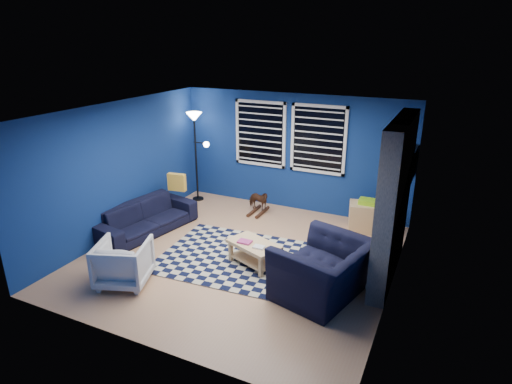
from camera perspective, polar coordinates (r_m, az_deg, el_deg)
floor at (r=7.47m, az=-2.14°, el=-8.61°), size 5.00×5.00×0.00m
ceiling at (r=6.64m, az=-2.42°, el=10.66°), size 5.00×5.00×0.00m
wall_back at (r=9.15m, az=4.96°, el=5.22°), size 5.00×0.00×5.00m
wall_left at (r=8.36m, az=-17.71°, el=2.88°), size 0.00×5.00×5.00m
wall_right at (r=6.28m, az=18.46°, el=-2.83°), size 0.00×5.00×5.00m
fireplace at (r=6.78m, az=17.80°, el=-1.56°), size 0.65×2.00×2.50m
window_left at (r=9.31m, az=0.57°, el=7.77°), size 1.17×0.06×1.42m
window_right at (r=8.86m, az=8.29°, el=6.93°), size 1.17×0.06×1.42m
tv at (r=8.13m, az=20.09°, el=3.25°), size 0.07×1.00×0.58m
rug at (r=7.43m, az=-2.68°, el=-8.70°), size 2.63×2.17×0.02m
sofa at (r=8.50m, az=-14.49°, el=-3.33°), size 2.16×1.17×0.60m
armchair_big at (r=6.31m, az=8.88°, el=-10.26°), size 1.54×1.43×0.84m
armchair_bent at (r=6.89m, az=-17.25°, el=-8.96°), size 0.96×0.97×0.70m
rocking_horse at (r=9.10m, az=0.28°, el=-1.12°), size 0.32×0.56×0.45m
coffee_table at (r=7.07m, az=-0.30°, el=-7.63°), size 0.98×0.78×0.43m
cabinet at (r=8.57m, az=14.55°, el=-3.23°), size 0.76×0.60×0.65m
floor_lamp at (r=9.59m, az=-8.08°, el=8.29°), size 0.55×0.34×2.02m
throw_pillow at (r=8.88m, az=-10.51°, el=1.30°), size 0.39×0.16×0.36m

